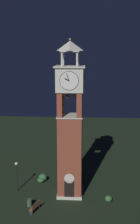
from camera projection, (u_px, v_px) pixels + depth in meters
The scene contains 8 objects.
ground at pixel (70, 194), 34.69m from camera, with size 80.00×80.00×0.00m, color black.
clock_tower at pixel (70, 132), 33.14m from camera, with size 3.25×3.25×17.67m.
park_bench at pixel (35, 207), 30.94m from camera, with size 1.00×1.65×0.95m.
lamp_post at pixel (17, 171), 34.93m from camera, with size 0.36×0.36×3.63m.
trash_bin at pixel (29, 203), 31.98m from camera, with size 0.52×0.52×0.80m, color #38513D.
shrub_near_entry at pixel (108, 199), 32.89m from camera, with size 0.81×0.81×0.72m, color #336638.
shrub_left_of_tower at pixel (43, 177), 38.04m from camera, with size 1.10×1.10×0.97m, color #336638.
shrub_behind_bench at pixel (41, 180), 37.61m from camera, with size 0.86×0.86×0.68m, color #336638.
Camera 1 is at (2.10, -31.90, 16.54)m, focal length 47.75 mm.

